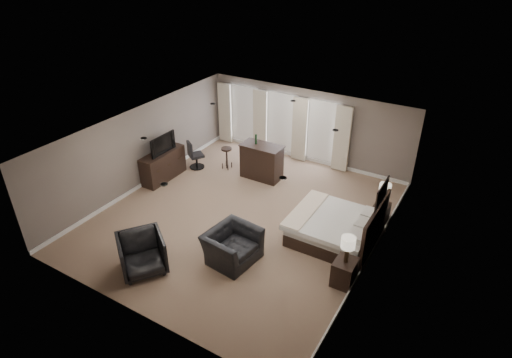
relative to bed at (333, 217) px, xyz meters
The scene contains 16 objects.
room 2.68m from the bed, behind, with size 7.60×8.60×2.64m.
window_bay 5.23m from the bed, 133.50° to the left, with size 5.25×0.20×2.30m.
bed is the anchor object (origin of this frame).
nightstand_near 1.74m from the bed, 58.46° to the right, with size 0.48×0.59×0.64m, color black.
nightstand_far 1.75m from the bed, 58.46° to the left, with size 0.41×0.50×0.55m, color black.
lamp_near 1.73m from the bed, 58.46° to the right, with size 0.33×0.33×0.67m, color beige.
lamp_far 1.71m from the bed, 58.46° to the left, with size 0.32×0.32×0.66m, color beige.
wall_art 1.55m from the bed, ahead, with size 0.04×0.96×0.56m, color slate.
dresser 6.04m from the bed, behind, with size 0.54×1.66×0.96m, color black.
tv 6.04m from the bed, behind, with size 1.08×0.62×0.14m, color black.
armchair_near 2.74m from the bed, 131.16° to the right, with size 1.26×0.82×1.10m, color black.
armchair_far 4.89m from the bed, 134.54° to the right, with size 1.03×0.96×1.06m, color black.
bar_counter 3.80m from the bed, 149.48° to the left, with size 1.37×0.71×1.19m, color black.
bar_stool_left 5.01m from the bed, 157.93° to the left, with size 0.37×0.37×0.77m, color black.
bar_stool_right 4.54m from the bed, 141.73° to the left, with size 0.35×0.35×0.74m, color black.
desk_chair 5.73m from the bed, 166.09° to the left, with size 0.51×0.51×1.01m, color black.
Camera 1 is at (5.55, -8.59, 7.05)m, focal length 30.00 mm.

